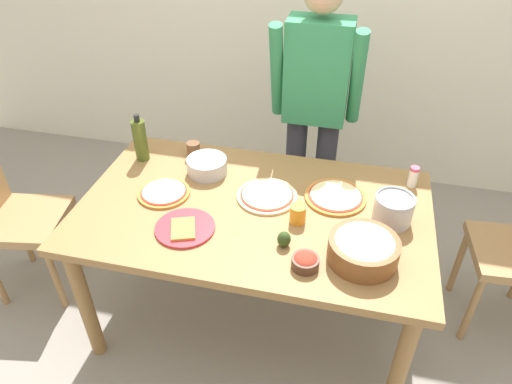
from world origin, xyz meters
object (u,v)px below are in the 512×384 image
at_px(small_sauce_bowl, 305,261).
at_px(cup_orange, 298,214).
at_px(pizza_raw_on_board, 267,196).
at_px(pizza_second_cooked, 335,197).
at_px(steel_pot, 393,209).
at_px(salt_shaker, 413,177).
at_px(cup_small_brown, 194,150).
at_px(person_cook, 315,104).
at_px(plate_with_slice, 185,228).
at_px(mixing_bowl_steel, 207,166).
at_px(olive_oil_bottle, 140,140).
at_px(popcorn_bowl, 364,248).
at_px(pizza_cooked_on_tray, 164,192).
at_px(avocado, 284,239).
at_px(chair_wooden_left, 8,210).
at_px(dining_table, 254,222).

distance_m(small_sauce_bowl, cup_orange, 0.27).
distance_m(pizza_raw_on_board, pizza_second_cooked, 0.32).
height_order(steel_pot, salt_shaker, steel_pot).
height_order(pizza_second_cooked, steel_pot, steel_pot).
relative_size(small_sauce_bowl, cup_small_brown, 1.29).
xyz_separation_m(person_cook, plate_with_slice, (-0.42, -0.97, -0.17)).
relative_size(mixing_bowl_steel, olive_oil_bottle, 0.78).
height_order(pizza_second_cooked, cup_small_brown, cup_small_brown).
xyz_separation_m(small_sauce_bowl, steel_pot, (0.33, 0.36, 0.04)).
bearing_deg(popcorn_bowl, olive_oil_bottle, 156.92).
distance_m(pizza_cooked_on_tray, plate_with_slice, 0.29).
relative_size(steel_pot, avocado, 2.48).
height_order(pizza_second_cooked, mixing_bowl_steel, mixing_bowl_steel).
height_order(person_cook, popcorn_bowl, person_cook).
relative_size(pizza_cooked_on_tray, mixing_bowl_steel, 1.24).
xyz_separation_m(cup_orange, avocado, (-0.03, -0.17, -0.01)).
xyz_separation_m(person_cook, cup_orange, (0.04, -0.81, -0.14)).
xyz_separation_m(plate_with_slice, cup_small_brown, (-0.16, 0.57, 0.03)).
bearing_deg(small_sauce_bowl, cup_small_brown, 136.14).
xyz_separation_m(plate_with_slice, olive_oil_bottle, (-0.41, 0.49, 0.11)).
xyz_separation_m(person_cook, popcorn_bowl, (0.33, -0.98, -0.12)).
bearing_deg(chair_wooden_left, dining_table, 2.37).
relative_size(plate_with_slice, mixing_bowl_steel, 1.30).
bearing_deg(pizza_raw_on_board, salt_shaker, 20.84).
relative_size(pizza_raw_on_board, plate_with_slice, 1.10).
relative_size(small_sauce_bowl, avocado, 1.57).
relative_size(dining_table, pizza_raw_on_board, 5.62).
bearing_deg(popcorn_bowl, salt_shaker, 69.90).
height_order(pizza_raw_on_board, popcorn_bowl, popcorn_bowl).
height_order(olive_oil_bottle, cup_orange, olive_oil_bottle).
xyz_separation_m(pizza_raw_on_board, salt_shaker, (0.66, 0.25, 0.04)).
relative_size(chair_wooden_left, avocado, 13.57).
bearing_deg(mixing_bowl_steel, plate_with_slice, -84.70).
distance_m(small_sauce_bowl, steel_pot, 0.49).
relative_size(popcorn_bowl, salt_shaker, 2.64).
relative_size(mixing_bowl_steel, steel_pot, 1.15).
xyz_separation_m(pizza_second_cooked, small_sauce_bowl, (-0.07, -0.47, 0.02)).
bearing_deg(salt_shaker, person_cook, 142.30).
xyz_separation_m(dining_table, pizza_cooked_on_tray, (-0.44, 0.00, 0.10)).
height_order(dining_table, steel_pot, steel_pot).
xyz_separation_m(chair_wooden_left, cup_small_brown, (0.91, 0.40, 0.26)).
bearing_deg(dining_table, cup_orange, -14.33).
distance_m(plate_with_slice, cup_small_brown, 0.59).
bearing_deg(olive_oil_bottle, plate_with_slice, -49.76).
relative_size(person_cook, steel_pot, 9.34).
relative_size(pizza_second_cooked, plate_with_slice, 1.11).
distance_m(pizza_raw_on_board, cup_small_brown, 0.52).
xyz_separation_m(dining_table, popcorn_bowl, (0.50, -0.23, 0.15)).
distance_m(pizza_cooked_on_tray, popcorn_bowl, 0.97).
bearing_deg(pizza_cooked_on_tray, avocado, -19.63).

